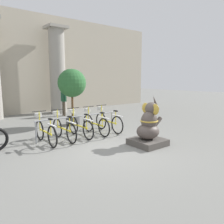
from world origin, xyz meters
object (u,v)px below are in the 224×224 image
object	(u,v)px
person_pedestrian	(64,98)
bicycle_0	(45,131)
bicycle_3	(95,123)
bicycle_2	(80,126)
bicycle_4	(108,121)
potted_tree	(72,86)
bicycle_1	(64,128)
elephant_statue	(149,128)

from	to	relation	value
person_pedestrian	bicycle_0	bearing A→B (deg)	-122.56
bicycle_0	bicycle_3	distance (m)	1.98
bicycle_0	bicycle_3	bearing A→B (deg)	0.59
bicycle_2	person_pedestrian	xyz separation A→B (m)	(1.59, 4.51, 0.60)
bicycle_4	person_pedestrian	world-z (taller)	person_pedestrian
bicycle_4	person_pedestrian	size ratio (longest dim) A/B	1.05
person_pedestrian	potted_tree	bearing A→B (deg)	-107.52
potted_tree	bicycle_1	bearing A→B (deg)	-125.59
bicycle_0	elephant_statue	bearing A→B (deg)	-40.84
bicycle_0	bicycle_4	xyz separation A→B (m)	(2.64, 0.06, 0.00)
bicycle_4	bicycle_2	bearing A→B (deg)	-179.33
person_pedestrian	bicycle_1	bearing A→B (deg)	-116.35
bicycle_0	bicycle_1	xyz separation A→B (m)	(0.66, 0.02, 0.00)
elephant_statue	bicycle_0	bearing A→B (deg)	139.16
bicycle_1	potted_tree	distance (m)	2.86
bicycle_4	bicycle_1	bearing A→B (deg)	-178.68
bicycle_0	bicycle_4	world-z (taller)	same
person_pedestrian	potted_tree	world-z (taller)	potted_tree
bicycle_4	potted_tree	world-z (taller)	potted_tree
bicycle_2	potted_tree	world-z (taller)	potted_tree
bicycle_1	bicycle_2	xyz separation A→B (m)	(0.66, 0.03, 0.00)
bicycle_4	person_pedestrian	bearing A→B (deg)	86.55
bicycle_0	elephant_statue	xyz separation A→B (m)	(2.54, -2.20, 0.13)
bicycle_4	potted_tree	xyz separation A→B (m)	(-0.52, 2.00, 1.37)
bicycle_0	bicycle_4	size ratio (longest dim) A/B	1.00
bicycle_1	elephant_statue	world-z (taller)	elephant_statue
bicycle_1	bicycle_2	world-z (taller)	same
potted_tree	elephant_statue	bearing A→B (deg)	-84.37
bicycle_3	potted_tree	size ratio (longest dim) A/B	0.69
bicycle_0	potted_tree	xyz separation A→B (m)	(2.12, 2.06, 1.37)
bicycle_3	bicycle_0	bearing A→B (deg)	-179.41
bicycle_4	elephant_statue	distance (m)	2.26
bicycle_1	bicycle_4	distance (m)	1.98
bicycle_0	person_pedestrian	distance (m)	5.44
bicycle_1	elephant_statue	distance (m)	2.91
bicycle_4	bicycle_3	bearing A→B (deg)	-176.50
bicycle_2	bicycle_4	xyz separation A→B (m)	(1.32, 0.02, 0.00)
bicycle_1	bicycle_4	size ratio (longest dim) A/B	1.00
bicycle_2	person_pedestrian	world-z (taller)	person_pedestrian
bicycle_1	potted_tree	bearing A→B (deg)	54.41
bicycle_1	person_pedestrian	bearing A→B (deg)	63.65
elephant_statue	potted_tree	size ratio (longest dim) A/B	0.63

